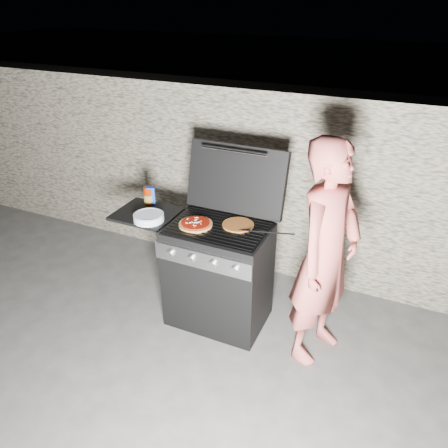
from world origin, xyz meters
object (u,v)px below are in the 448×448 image
at_px(pizza_topped, 196,224).
at_px(sauce_jar, 149,195).
at_px(gas_grill, 192,268).
at_px(person, 326,256).

distance_m(pizza_topped, sauce_jar, 0.61).
distance_m(gas_grill, sauce_jar, 0.74).
bearing_deg(pizza_topped, gas_grill, 148.05).
distance_m(sauce_jar, person, 1.61).
bearing_deg(gas_grill, sauce_jar, 160.95).
distance_m(gas_grill, person, 1.18).
bearing_deg(gas_grill, pizza_topped, -31.95).
bearing_deg(gas_grill, person, -0.50).
distance_m(gas_grill, pizza_topped, 0.48).
xyz_separation_m(pizza_topped, sauce_jar, (-0.56, 0.22, 0.05)).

